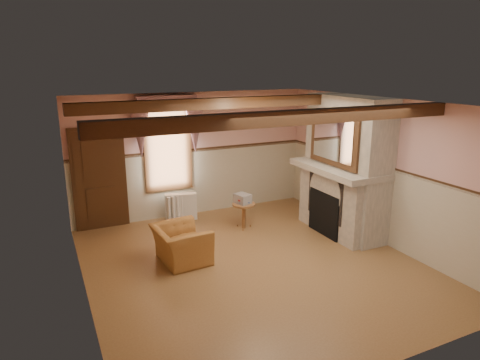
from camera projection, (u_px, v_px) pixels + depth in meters
name	position (u px, v px, depth m)	size (l,w,h in m)	color
floor	(253.00, 264.00, 7.49)	(5.50, 6.00, 0.01)	brown
ceiling	(254.00, 103.00, 6.76)	(5.50, 6.00, 0.01)	silver
wall_back	(193.00, 154.00, 9.74)	(5.50, 0.02, 2.80)	#D59D94
wall_front	(383.00, 260.00, 4.51)	(5.50, 0.02, 2.80)	#D59D94
wall_left	(79.00, 211.00, 5.99)	(0.02, 6.00, 2.80)	#D59D94
wall_right	(380.00, 171.00, 8.26)	(0.02, 6.00, 2.80)	#D59D94
wainscot	(253.00, 224.00, 7.30)	(5.50, 6.00, 1.50)	#BFB39A
chair_rail	(254.00, 182.00, 7.10)	(5.50, 6.00, 0.08)	black
firebox	(327.00, 213.00, 8.73)	(0.20, 0.95, 0.90)	black
armchair	(181.00, 244.00, 7.54)	(0.99, 0.86, 0.64)	#9E662D
side_table	(244.00, 216.00, 9.08)	(0.48, 0.48, 0.55)	brown
book_stack	(243.00, 199.00, 9.00)	(0.26, 0.32, 0.20)	#B7AD8C
radiator	(181.00, 207.00, 9.59)	(0.70, 0.18, 0.60)	silver
bowl	(341.00, 164.00, 8.51)	(0.32, 0.32, 0.08)	brown
mantel_clock	(323.00, 156.00, 9.03)	(0.14, 0.24, 0.20)	black
oil_lamp	(320.00, 153.00, 9.12)	(0.11, 0.11, 0.28)	#C67C38
candle_red	(361.00, 169.00, 8.00)	(0.06, 0.06, 0.16)	#AD151F
jar_yellow	(353.00, 167.00, 8.20)	(0.06, 0.06, 0.12)	yellow
fireplace	(346.00, 166.00, 8.65)	(0.85, 2.00, 2.80)	gray
mantel	(339.00, 169.00, 8.59)	(1.05, 2.05, 0.12)	gray
overmantel_mirror	(333.00, 139.00, 8.35)	(0.06, 1.44, 1.04)	silver
door	(100.00, 180.00, 8.91)	(1.10, 0.10, 2.10)	black
window	(168.00, 146.00, 9.40)	(1.06, 0.08, 2.02)	white
window_drapes	(168.00, 119.00, 9.16)	(1.30, 0.14, 1.40)	gray
ceiling_beam_front	(295.00, 118.00, 5.74)	(5.50, 0.18, 0.20)	black
ceiling_beam_back	(224.00, 103.00, 7.83)	(5.50, 0.18, 0.20)	black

